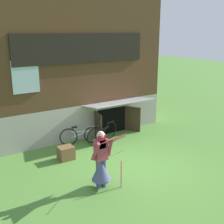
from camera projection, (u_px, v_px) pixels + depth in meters
The scene contains 7 objects.
ground_plane at pixel (131, 167), 9.11m from camera, with size 60.00×60.00×0.00m, color #4C7F33.
log_house at pixel (55, 61), 12.86m from camera, with size 7.47×6.37×5.65m.
person at pixel (101, 164), 7.75m from camera, with size 0.61×0.52×1.61m.
kite at pixel (126, 148), 7.35m from camera, with size 0.95×1.04×1.51m.
bicycle_black at pixel (102, 133), 11.07m from camera, with size 1.58×0.47×0.74m.
bicycle_silver at pixel (81, 135), 10.83m from camera, with size 1.52×0.52×0.72m.
wooden_crate at pixel (66, 153), 9.60m from camera, with size 0.50×0.42×0.44m, color brown.
Camera 1 is at (-5.11, -6.59, 4.11)m, focal length 46.67 mm.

